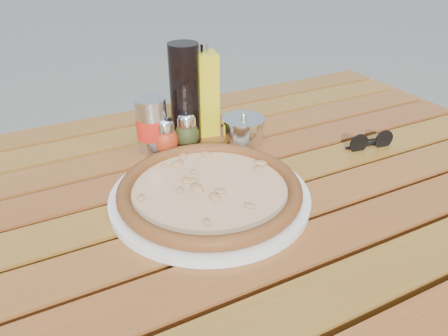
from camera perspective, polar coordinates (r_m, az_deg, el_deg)
name	(u,v)px	position (r m, az deg, el deg)	size (l,w,h in m)	color
table	(229,218)	(0.87, 0.61, -6.60)	(1.40, 0.90, 0.75)	#331E0B
plate	(210,196)	(0.79, -1.84, -3.74)	(0.36, 0.36, 0.01)	silver
pizza	(210,189)	(0.78, -1.86, -2.78)	(0.35, 0.35, 0.03)	beige
pepper_shaker	(166,137)	(0.94, -7.64, 4.05)	(0.05, 0.05, 0.08)	red
oregano_shaker	(187,131)	(0.96, -4.87, 4.79)	(0.06, 0.06, 0.08)	#363B17
dark_bottle	(185,94)	(0.97, -5.10, 9.58)	(0.07, 0.07, 0.22)	black
soda_can	(152,126)	(0.95, -9.40, 5.46)	(0.09, 0.09, 0.12)	silver
olive_oil_cruet	(205,94)	(1.00, -2.53, 9.65)	(0.06, 0.06, 0.21)	gold
parmesan_tin	(243,130)	(0.98, 2.54, 5.02)	(0.12, 0.12, 0.07)	silver
sunglasses	(371,142)	(1.01, 18.60, 3.26)	(0.11, 0.04, 0.04)	black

